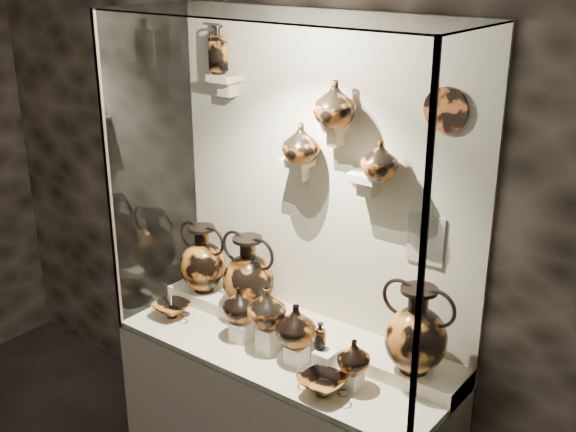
% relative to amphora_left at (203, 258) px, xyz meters
% --- Properties ---
extents(wall_back, '(5.00, 0.02, 3.20)m').
position_rel_amphora_left_xyz_m(wall_back, '(0.65, 0.18, 0.51)').
color(wall_back, black).
rests_on(wall_back, ground).
extents(plinth, '(1.70, 0.60, 0.80)m').
position_rel_amphora_left_xyz_m(plinth, '(0.65, -0.14, -0.69)').
color(plinth, beige).
rests_on(plinth, floor).
extents(front_tier, '(1.68, 0.58, 0.03)m').
position_rel_amphora_left_xyz_m(front_tier, '(0.65, -0.14, -0.27)').
color(front_tier, beige).
rests_on(front_tier, plinth).
extents(rear_tier, '(1.70, 0.25, 0.10)m').
position_rel_amphora_left_xyz_m(rear_tier, '(0.65, 0.03, -0.24)').
color(rear_tier, beige).
rests_on(rear_tier, plinth).
extents(back_panel, '(1.70, 0.03, 1.60)m').
position_rel_amphora_left_xyz_m(back_panel, '(0.65, 0.17, 0.51)').
color(back_panel, beige).
rests_on(back_panel, plinth).
extents(glass_front, '(1.70, 0.01, 1.60)m').
position_rel_amphora_left_xyz_m(glass_front, '(0.65, -0.44, 0.51)').
color(glass_front, white).
rests_on(glass_front, plinth).
extents(glass_left, '(0.01, 0.60, 1.60)m').
position_rel_amphora_left_xyz_m(glass_left, '(-0.19, -0.14, 0.51)').
color(glass_left, white).
rests_on(glass_left, plinth).
extents(glass_right, '(0.01, 0.60, 1.60)m').
position_rel_amphora_left_xyz_m(glass_right, '(1.50, -0.14, 0.51)').
color(glass_right, white).
rests_on(glass_right, plinth).
extents(glass_top, '(1.70, 0.60, 0.01)m').
position_rel_amphora_left_xyz_m(glass_top, '(0.65, -0.14, 1.31)').
color(glass_top, white).
rests_on(glass_top, back_panel).
extents(frame_post_left, '(0.02, 0.02, 1.60)m').
position_rel_amphora_left_xyz_m(frame_post_left, '(-0.19, -0.43, 0.51)').
color(frame_post_left, gray).
rests_on(frame_post_left, plinth).
extents(frame_post_right, '(0.02, 0.02, 1.60)m').
position_rel_amphora_left_xyz_m(frame_post_right, '(1.49, -0.43, 0.51)').
color(frame_post_right, gray).
rests_on(frame_post_right, plinth).
extents(pedestal_a, '(0.09, 0.09, 0.10)m').
position_rel_amphora_left_xyz_m(pedestal_a, '(0.43, -0.19, -0.21)').
color(pedestal_a, silver).
rests_on(pedestal_a, front_tier).
extents(pedestal_b, '(0.09, 0.09, 0.13)m').
position_rel_amphora_left_xyz_m(pedestal_b, '(0.60, -0.19, -0.19)').
color(pedestal_b, silver).
rests_on(pedestal_b, front_tier).
extents(pedestal_c, '(0.09, 0.09, 0.09)m').
position_rel_amphora_left_xyz_m(pedestal_c, '(0.77, -0.19, -0.21)').
color(pedestal_c, silver).
rests_on(pedestal_c, front_tier).
extents(pedestal_d, '(0.09, 0.09, 0.12)m').
position_rel_amphora_left_xyz_m(pedestal_d, '(0.93, -0.19, -0.20)').
color(pedestal_d, silver).
rests_on(pedestal_d, front_tier).
extents(pedestal_e, '(0.09, 0.09, 0.08)m').
position_rel_amphora_left_xyz_m(pedestal_e, '(1.07, -0.19, -0.22)').
color(pedestal_e, silver).
rests_on(pedestal_e, front_tier).
extents(bracket_ul, '(0.14, 0.12, 0.04)m').
position_rel_amphora_left_xyz_m(bracket_ul, '(0.10, 0.10, 0.96)').
color(bracket_ul, beige).
rests_on(bracket_ul, back_panel).
extents(bracket_ca, '(0.14, 0.12, 0.04)m').
position_rel_amphora_left_xyz_m(bracket_ca, '(0.55, 0.10, 0.61)').
color(bracket_ca, beige).
rests_on(bracket_ca, back_panel).
extents(bracket_cb, '(0.10, 0.12, 0.04)m').
position_rel_amphora_left_xyz_m(bracket_cb, '(0.75, 0.10, 0.81)').
color(bracket_cb, beige).
rests_on(bracket_cb, back_panel).
extents(bracket_cc, '(0.14, 0.12, 0.04)m').
position_rel_amphora_left_xyz_m(bracket_cc, '(0.93, 0.10, 0.61)').
color(bracket_cc, beige).
rests_on(bracket_cc, back_panel).
extents(amphora_left, '(0.33, 0.33, 0.37)m').
position_rel_amphora_left_xyz_m(amphora_left, '(0.00, 0.00, 0.00)').
color(amphora_left, '#AF6021').
rests_on(amphora_left, rear_tier).
extents(amphora_mid, '(0.39, 0.39, 0.40)m').
position_rel_amphora_left_xyz_m(amphora_mid, '(0.33, -0.01, 0.01)').
color(amphora_mid, '#AC591E').
rests_on(amphora_mid, rear_tier).
extents(amphora_right, '(0.33, 0.33, 0.41)m').
position_rel_amphora_left_xyz_m(amphora_right, '(1.28, -0.01, 0.02)').
color(amphora_right, '#AF6021').
rests_on(amphora_right, rear_tier).
extents(jug_a, '(0.18, 0.18, 0.18)m').
position_rel_amphora_left_xyz_m(jug_a, '(0.41, -0.18, -0.07)').
color(jug_a, '#AF6021').
rests_on(jug_a, pedestal_a).
extents(jug_b, '(0.24, 0.24, 0.20)m').
position_rel_amphora_left_xyz_m(jug_b, '(0.59, -0.18, -0.03)').
color(jug_b, '#AC591E').
rests_on(jug_b, pedestal_b).
extents(jug_c, '(0.24, 0.24, 0.20)m').
position_rel_amphora_left_xyz_m(jug_c, '(0.76, -0.18, -0.07)').
color(jug_c, '#AF6021').
rests_on(jug_c, pedestal_c).
extents(jug_e, '(0.19, 0.19, 0.15)m').
position_rel_amphora_left_xyz_m(jug_e, '(1.09, -0.19, -0.10)').
color(jug_e, '#AF6021').
rests_on(jug_e, pedestal_e).
extents(lekythos_small, '(0.08, 0.08, 0.15)m').
position_rel_amphora_left_xyz_m(lekythos_small, '(0.90, -0.18, -0.06)').
color(lekythos_small, '#AC591E').
rests_on(lekythos_small, pedestal_d).
extents(kylix_left, '(0.25, 0.21, 0.09)m').
position_rel_amphora_left_xyz_m(kylix_left, '(-0.02, -0.23, -0.21)').
color(kylix_left, '#AC591E').
rests_on(kylix_left, front_tier).
extents(kylix_right, '(0.29, 0.25, 0.10)m').
position_rel_amphora_left_xyz_m(kylix_right, '(1.01, -0.32, -0.21)').
color(kylix_right, '#AF6021').
rests_on(kylix_right, front_tier).
extents(lekythos_tall, '(0.14, 0.14, 0.26)m').
position_rel_amphora_left_xyz_m(lekythos_tall, '(0.08, 0.09, 1.11)').
color(lekythos_tall, '#AF6021').
rests_on(lekythos_tall, bracket_ul).
extents(ovoid_vase_a, '(0.23, 0.23, 0.18)m').
position_rel_amphora_left_xyz_m(ovoid_vase_a, '(0.60, 0.06, 0.72)').
color(ovoid_vase_a, '#AC591E').
rests_on(ovoid_vase_a, bracket_ca).
extents(ovoid_vase_b, '(0.24, 0.24, 0.20)m').
position_rel_amphora_left_xyz_m(ovoid_vase_b, '(0.79, 0.05, 0.93)').
color(ovoid_vase_b, '#AC591E').
rests_on(ovoid_vase_b, bracket_cb).
extents(ovoid_vase_c, '(0.19, 0.19, 0.17)m').
position_rel_amphora_left_xyz_m(ovoid_vase_c, '(1.02, 0.07, 0.72)').
color(ovoid_vase_c, '#AC591E').
rests_on(ovoid_vase_c, bracket_cc).
extents(wall_plate, '(0.19, 0.02, 0.19)m').
position_rel_amphora_left_xyz_m(wall_plate, '(1.27, 0.15, 0.95)').
color(wall_plate, '#B55423').
rests_on(wall_plate, back_panel).
extents(info_placard, '(0.17, 0.01, 0.23)m').
position_rel_amphora_left_xyz_m(info_placard, '(1.22, 0.15, 0.36)').
color(info_placard, beige).
rests_on(info_placard, back_panel).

